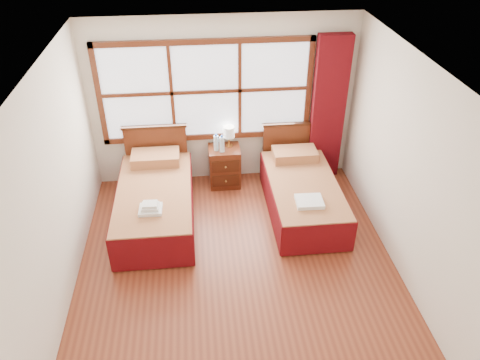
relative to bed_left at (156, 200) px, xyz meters
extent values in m
plane|color=brown|center=(1.06, -1.20, -0.31)|extent=(4.50, 4.50, 0.00)
plane|color=white|center=(1.06, -1.20, 2.29)|extent=(4.50, 4.50, 0.00)
plane|color=silver|center=(1.06, 1.05, 0.99)|extent=(4.00, 0.00, 4.00)
plane|color=silver|center=(-0.94, -1.20, 0.99)|extent=(0.00, 4.50, 4.50)
plane|color=silver|center=(3.06, -1.20, 0.99)|extent=(0.00, 4.50, 4.50)
cube|color=white|center=(0.81, 1.02, 1.19)|extent=(3.00, 0.02, 1.40)
cube|color=#552412|center=(0.81, 1.00, 0.45)|extent=(3.16, 0.06, 0.08)
cube|color=#552412|center=(0.81, 1.00, 1.93)|extent=(3.16, 0.06, 0.08)
cube|color=#552412|center=(-0.73, 1.00, 1.19)|extent=(0.08, 0.06, 1.56)
cube|color=#552412|center=(2.35, 1.00, 1.19)|extent=(0.08, 0.06, 1.56)
cube|color=#552412|center=(0.31, 1.00, 1.19)|extent=(0.05, 0.05, 1.40)
cube|color=#552412|center=(1.31, 1.00, 1.19)|extent=(0.05, 0.05, 1.40)
cube|color=#552412|center=(0.81, 1.00, 1.19)|extent=(3.00, 0.05, 0.05)
cube|color=#5E090F|center=(2.66, 0.91, 0.86)|extent=(0.50, 0.16, 2.30)
cube|color=#37180B|center=(0.00, -0.07, -0.16)|extent=(0.91, 1.82, 0.30)
cube|color=maroon|center=(0.00, -0.07, 0.11)|extent=(1.02, 2.01, 0.25)
cube|color=#640A0E|center=(-0.51, -0.07, -0.04)|extent=(0.03, 2.01, 0.50)
cube|color=#640A0E|center=(0.51, -0.07, -0.04)|extent=(0.03, 2.01, 0.50)
cube|color=#640A0E|center=(0.00, -1.07, -0.04)|extent=(1.02, 0.03, 0.50)
cube|color=maroon|center=(0.00, 0.66, 0.31)|extent=(0.71, 0.41, 0.16)
cube|color=#552412|center=(0.00, 0.94, 0.18)|extent=(0.95, 0.06, 0.99)
cube|color=#37180B|center=(0.00, 0.94, 0.69)|extent=(0.99, 0.08, 0.04)
cube|color=#37180B|center=(2.11, -0.07, -0.17)|extent=(0.85, 1.70, 0.28)
cube|color=maroon|center=(2.11, -0.07, 0.08)|extent=(0.95, 1.89, 0.23)
cube|color=#640A0E|center=(1.64, -0.07, -0.05)|extent=(0.03, 1.89, 0.47)
cube|color=#640A0E|center=(2.59, -0.07, -0.05)|extent=(0.03, 1.89, 0.47)
cube|color=#640A0E|center=(2.11, -1.01, -0.05)|extent=(0.95, 0.03, 0.47)
cube|color=maroon|center=(2.11, 0.62, 0.27)|extent=(0.67, 0.39, 0.15)
cube|color=#552412|center=(2.11, 0.94, 0.15)|extent=(0.89, 0.06, 0.92)
cube|color=#37180B|center=(2.11, 0.94, 0.62)|extent=(0.92, 0.08, 0.04)
cube|color=#552412|center=(1.04, 0.80, 0.01)|extent=(0.48, 0.43, 0.64)
cube|color=#37180B|center=(1.04, 0.58, -0.12)|extent=(0.42, 0.02, 0.19)
cube|color=#37180B|center=(1.04, 0.58, 0.14)|extent=(0.42, 0.02, 0.19)
sphere|color=#AD843A|center=(1.04, 0.56, -0.12)|extent=(0.03, 0.03, 0.03)
sphere|color=#AD843A|center=(1.04, 0.56, 0.14)|extent=(0.03, 0.03, 0.03)
cube|color=white|center=(-0.01, -0.56, 0.26)|extent=(0.30, 0.27, 0.05)
cube|color=white|center=(-0.01, -0.56, 0.30)|extent=(0.23, 0.20, 0.04)
cube|color=white|center=(-0.01, -0.56, 0.34)|extent=(0.19, 0.16, 0.04)
cube|color=white|center=(2.07, -0.56, 0.23)|extent=(0.37, 0.32, 0.06)
cylinder|color=#C3873E|center=(1.13, 0.87, 0.34)|extent=(0.11, 0.11, 0.02)
cylinder|color=#C3873E|center=(1.13, 0.87, 0.42)|extent=(0.02, 0.02, 0.14)
cylinder|color=white|center=(1.13, 0.87, 0.58)|extent=(0.17, 0.17, 0.17)
cylinder|color=#C0E7F7|center=(0.92, 0.76, 0.46)|extent=(0.07, 0.07, 0.24)
cylinder|color=#1847B7|center=(0.92, 0.76, 0.59)|extent=(0.04, 0.04, 0.03)
cylinder|color=#C0E7F7|center=(1.01, 0.71, 0.46)|extent=(0.07, 0.07, 0.25)
cylinder|color=#1847B7|center=(1.01, 0.71, 0.60)|extent=(0.04, 0.04, 0.03)
camera|label=1|loc=(0.63, -5.47, 3.88)|focal=35.00mm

